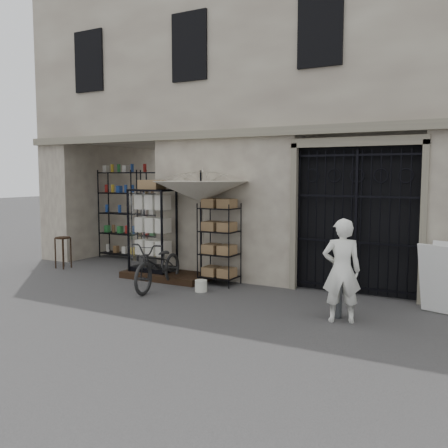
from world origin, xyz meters
The scene contains 15 objects.
ground centered at (0.00, 0.00, 0.00)m, with size 80.00×80.00×0.00m, color black.
main_building centered at (0.00, 4.00, 4.50)m, with size 14.00×4.00×9.00m, color #B5AD96.
shop_recess centered at (-4.50, 2.80, 1.50)m, with size 3.00×1.70×3.00m, color black.
shop_shelving centered at (-4.55, 3.30, 1.25)m, with size 2.70×0.50×2.50m, color black.
iron_gate centered at (1.75, 2.28, 1.50)m, with size 2.50×0.21×3.00m.
step_platform centered at (-2.40, 1.55, 0.07)m, with size 2.00×0.90×0.15m, color black.
display_cabinet centered at (-2.76, 1.55, 1.00)m, with size 1.08×0.85×2.05m.
wire_rack centered at (-1.06, 1.65, 0.86)m, with size 0.80×0.60×1.76m.
market_umbrella centered at (-1.49, 1.60, 2.13)m, with size 2.40×2.42×2.96m.
white_bucket centered at (-1.05, 0.88, 0.12)m, with size 0.25×0.25×0.24m, color beige.
bicycle centered at (-1.95, 0.69, 0.00)m, with size 0.67×1.01×1.92m, color black.
wooden_stool centered at (-5.46, 1.36, 0.42)m, with size 0.48×0.48×0.80m.
steel_bollard centered at (1.90, 0.40, 0.46)m, with size 0.17×0.17×0.92m, color #4B4F53.
shopkeeper centered at (2.02, 0.21, 0.00)m, with size 0.61×1.68×0.40m, color white.
easel_sign centered at (3.36, 1.55, 0.62)m, with size 0.73×0.79×1.19m.
Camera 1 is at (4.20, -7.60, 2.38)m, focal length 40.00 mm.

